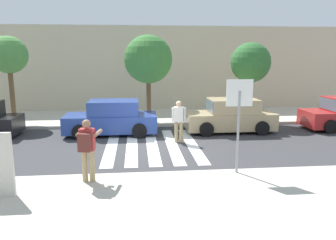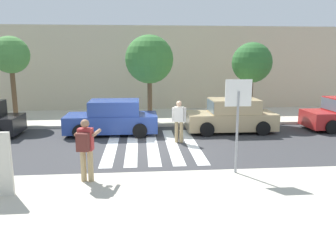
# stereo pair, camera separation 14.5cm
# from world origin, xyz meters

# --- Properties ---
(ground_plane) EXTENTS (120.00, 120.00, 0.00)m
(ground_plane) POSITION_xyz_m (0.00, 0.00, 0.00)
(ground_plane) COLOR #38383A
(sidewalk_near) EXTENTS (60.00, 6.00, 0.14)m
(sidewalk_near) POSITION_xyz_m (0.00, -6.20, 0.07)
(sidewalk_near) COLOR beige
(sidewalk_near) RESTS_ON ground
(sidewalk_far) EXTENTS (60.00, 4.80, 0.14)m
(sidewalk_far) POSITION_xyz_m (0.00, 6.00, 0.07)
(sidewalk_far) COLOR beige
(sidewalk_far) RESTS_ON ground
(building_facade_far) EXTENTS (56.00, 4.00, 5.34)m
(building_facade_far) POSITION_xyz_m (0.00, 10.40, 2.67)
(building_facade_far) COLOR beige
(building_facade_far) RESTS_ON ground
(crosswalk_stripe_0) EXTENTS (0.44, 5.20, 0.01)m
(crosswalk_stripe_0) POSITION_xyz_m (-1.60, 0.20, 0.00)
(crosswalk_stripe_0) COLOR silver
(crosswalk_stripe_0) RESTS_ON ground
(crosswalk_stripe_1) EXTENTS (0.44, 5.20, 0.01)m
(crosswalk_stripe_1) POSITION_xyz_m (-0.80, 0.20, 0.00)
(crosswalk_stripe_1) COLOR silver
(crosswalk_stripe_1) RESTS_ON ground
(crosswalk_stripe_2) EXTENTS (0.44, 5.20, 0.01)m
(crosswalk_stripe_2) POSITION_xyz_m (0.00, 0.20, 0.00)
(crosswalk_stripe_2) COLOR silver
(crosswalk_stripe_2) RESTS_ON ground
(crosswalk_stripe_3) EXTENTS (0.44, 5.20, 0.01)m
(crosswalk_stripe_3) POSITION_xyz_m (0.80, 0.20, 0.00)
(crosswalk_stripe_3) COLOR silver
(crosswalk_stripe_3) RESTS_ON ground
(crosswalk_stripe_4) EXTENTS (0.44, 5.20, 0.01)m
(crosswalk_stripe_4) POSITION_xyz_m (1.60, 0.20, 0.00)
(crosswalk_stripe_4) COLOR silver
(crosswalk_stripe_4) RESTS_ON ground
(stop_sign) EXTENTS (0.76, 0.08, 2.73)m
(stop_sign) POSITION_xyz_m (2.31, -3.47, 2.13)
(stop_sign) COLOR gray
(stop_sign) RESTS_ON sidewalk_near
(photographer_with_backpack) EXTENTS (0.67, 0.90, 1.72)m
(photographer_with_backpack) POSITION_xyz_m (-1.93, -3.81, 1.17)
(photographer_with_backpack) COLOR tan
(photographer_with_backpack) RESTS_ON sidewalk_near
(pedestrian_crossing) EXTENTS (0.57, 0.32, 1.72)m
(pedestrian_crossing) POSITION_xyz_m (1.11, 0.55, 0.97)
(pedestrian_crossing) COLOR tan
(pedestrian_crossing) RESTS_ON ground
(parked_car_blue) EXTENTS (4.10, 1.92, 1.55)m
(parked_car_blue) POSITION_xyz_m (-1.71, 2.30, 0.73)
(parked_car_blue) COLOR #284293
(parked_car_blue) RESTS_ON ground
(parked_car_tan) EXTENTS (4.10, 1.92, 1.55)m
(parked_car_tan) POSITION_xyz_m (3.78, 2.30, 0.73)
(parked_car_tan) COLOR tan
(parked_car_tan) RESTS_ON ground
(street_tree_west) EXTENTS (1.86, 1.86, 4.35)m
(street_tree_west) POSITION_xyz_m (-6.88, 4.87, 3.51)
(street_tree_west) COLOR brown
(street_tree_west) RESTS_ON sidewalk_far
(street_tree_center) EXTENTS (2.45, 2.45, 4.42)m
(street_tree_center) POSITION_xyz_m (0.05, 4.48, 3.32)
(street_tree_center) COLOR brown
(street_tree_center) RESTS_ON sidewalk_far
(street_tree_east) EXTENTS (2.06, 2.06, 4.06)m
(street_tree_east) POSITION_xyz_m (5.32, 4.22, 3.14)
(street_tree_east) COLOR brown
(street_tree_east) RESTS_ON sidewalk_far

